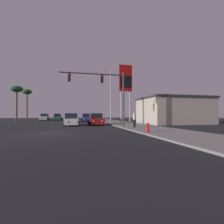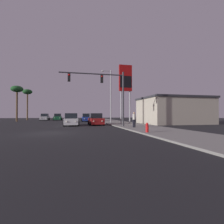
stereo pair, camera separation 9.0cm
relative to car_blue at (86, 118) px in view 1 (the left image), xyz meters
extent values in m
plane|color=black|center=(-4.68, -21.92, -0.76)|extent=(120.00, 120.00, 0.00)
cube|color=gray|center=(4.82, -11.92, -0.70)|extent=(5.00, 60.00, 0.12)
cube|color=#B2A893|center=(13.32, -11.48, 1.24)|extent=(10.00, 8.00, 4.00)
cube|color=#2D2D33|center=(13.32, -11.48, 3.39)|extent=(10.30, 8.30, 0.30)
cube|color=navy|center=(0.00, -0.04, -0.18)|extent=(1.88, 4.24, 0.80)
cube|color=black|center=(0.00, 0.11, 0.57)|extent=(1.64, 2.03, 0.70)
cylinder|color=black|center=(-0.90, -1.34, -0.44)|extent=(0.24, 0.64, 0.64)
cylinder|color=black|center=(0.90, -1.34, -0.44)|extent=(0.24, 0.64, 0.64)
cylinder|color=black|center=(-0.90, 1.27, -0.44)|extent=(0.24, 0.64, 0.64)
cylinder|color=black|center=(0.90, 1.27, -0.44)|extent=(0.24, 0.64, 0.64)
sphere|color=#F2EACC|center=(-0.56, -2.16, -0.13)|extent=(0.18, 0.18, 0.18)
sphere|color=#F2EACC|center=(0.56, -2.16, -0.13)|extent=(0.18, 0.18, 0.18)
cube|color=#195933|center=(-6.50, 9.32, -0.18)|extent=(1.86, 4.23, 0.80)
cube|color=black|center=(-6.50, 9.47, 0.57)|extent=(1.63, 2.02, 0.70)
cylinder|color=black|center=(-7.40, 8.02, -0.44)|extent=(0.24, 0.64, 0.64)
cylinder|color=black|center=(-5.60, 8.02, -0.44)|extent=(0.24, 0.64, 0.64)
cylinder|color=black|center=(-7.40, 10.62, -0.44)|extent=(0.24, 0.64, 0.64)
cylinder|color=black|center=(-5.60, 10.62, -0.44)|extent=(0.24, 0.64, 0.64)
sphere|color=#F2EACC|center=(-7.06, 7.20, -0.13)|extent=(0.18, 0.18, 0.18)
sphere|color=#F2EACC|center=(-5.94, 7.20, -0.13)|extent=(0.18, 0.18, 0.18)
cube|color=silver|center=(-3.07, -12.73, -0.18)|extent=(1.87, 4.23, 0.80)
cube|color=black|center=(-3.07, -12.58, 0.57)|extent=(1.64, 2.03, 0.70)
cylinder|color=black|center=(-3.97, -14.03, -0.44)|extent=(0.24, 0.64, 0.64)
cylinder|color=black|center=(-2.17, -14.03, -0.44)|extent=(0.24, 0.64, 0.64)
cylinder|color=black|center=(-3.97, -11.43, -0.44)|extent=(0.24, 0.64, 0.64)
cylinder|color=black|center=(-2.17, -11.43, -0.44)|extent=(0.24, 0.64, 0.64)
sphere|color=#F2EACC|center=(-3.63, -14.85, -0.13)|extent=(0.18, 0.18, 0.18)
sphere|color=#F2EACC|center=(-2.52, -14.85, -0.13)|extent=(0.18, 0.18, 0.18)
cube|color=#B7B7BC|center=(-9.66, 9.63, -0.18)|extent=(1.91, 4.24, 0.80)
cube|color=black|center=(-9.66, 9.78, 0.57)|extent=(1.65, 2.04, 0.70)
cylinder|color=black|center=(-10.56, 8.33, -0.44)|extent=(0.24, 0.64, 0.64)
cylinder|color=black|center=(-8.76, 8.33, -0.44)|extent=(0.24, 0.64, 0.64)
cylinder|color=black|center=(-10.56, 10.94, -0.44)|extent=(0.24, 0.64, 0.64)
cylinder|color=black|center=(-8.76, 10.94, -0.44)|extent=(0.24, 0.64, 0.64)
sphere|color=#F2EACC|center=(-10.22, 7.51, -0.13)|extent=(0.18, 0.18, 0.18)
sphere|color=#F2EACC|center=(-9.10, 7.51, -0.13)|extent=(0.18, 0.18, 0.18)
cube|color=maroon|center=(0.37, -12.24, -0.18)|extent=(1.85, 4.22, 0.80)
cube|color=black|center=(0.37, -12.09, 0.57)|extent=(1.62, 2.02, 0.70)
cylinder|color=black|center=(-0.53, -13.54, -0.44)|extent=(0.24, 0.64, 0.64)
cylinder|color=black|center=(1.27, -13.54, -0.44)|extent=(0.24, 0.64, 0.64)
cylinder|color=black|center=(-0.53, -10.94, -0.44)|extent=(0.24, 0.64, 0.64)
cylinder|color=black|center=(1.27, -10.94, -0.44)|extent=(0.24, 0.64, 0.64)
sphere|color=#F2EACC|center=(-0.19, -14.36, -0.13)|extent=(0.18, 0.18, 0.18)
sphere|color=#F2EACC|center=(0.92, -14.36, -0.13)|extent=(0.18, 0.18, 0.18)
cylinder|color=#38383D|center=(3.00, -17.11, 2.61)|extent=(0.20, 0.20, 6.50)
cylinder|color=#38383D|center=(-0.71, -17.11, 5.46)|extent=(7.43, 0.14, 0.14)
cube|color=black|center=(0.40, -17.11, 4.91)|extent=(0.30, 0.24, 0.90)
sphere|color=red|center=(0.40, -17.25, 5.18)|extent=(0.20, 0.20, 0.20)
cube|color=black|center=(-3.31, -17.11, 4.91)|extent=(0.30, 0.24, 0.90)
sphere|color=red|center=(-3.31, -17.25, 5.18)|extent=(0.20, 0.20, 0.20)
cylinder|color=#99999E|center=(3.53, -7.91, 3.86)|extent=(0.18, 0.18, 9.00)
cylinder|color=#99999E|center=(2.83, -7.91, 8.21)|extent=(1.40, 0.10, 0.10)
ellipsoid|color=silver|center=(2.13, -7.91, 8.16)|extent=(0.50, 0.24, 0.20)
cylinder|color=#99999E|center=(4.34, -11.50, 1.86)|extent=(0.20, 0.20, 5.00)
cylinder|color=#99999E|center=(5.74, -11.50, 1.86)|extent=(0.20, 0.20, 5.00)
cube|color=#990C0C|center=(5.04, -11.50, 6.36)|extent=(2.00, 0.40, 4.00)
cube|color=black|center=(5.04, -11.71, 5.76)|extent=(1.80, 0.03, 1.80)
cylinder|color=red|center=(2.87, -24.21, -0.34)|extent=(0.24, 0.24, 0.60)
sphere|color=red|center=(2.87, -24.21, 0.02)|extent=(0.20, 0.20, 0.20)
cylinder|color=red|center=(2.87, -24.38, -0.31)|extent=(0.08, 0.10, 0.08)
cylinder|color=#23232D|center=(3.52, -19.19, -0.22)|extent=(0.16, 0.16, 0.85)
cylinder|color=#23232D|center=(3.70, -19.19, -0.22)|extent=(0.16, 0.16, 0.85)
cylinder|color=beige|center=(3.61, -19.19, 0.51)|extent=(0.32, 0.32, 0.60)
sphere|color=tan|center=(3.61, -19.19, 0.92)|extent=(0.22, 0.22, 0.22)
cylinder|color=brown|center=(-14.33, 12.08, 2.69)|extent=(0.36, 0.36, 6.91)
ellipsoid|color=#1E5123|center=(-14.33, 12.08, 6.63)|extent=(2.40, 2.40, 1.32)
cylinder|color=brown|center=(-14.01, 2.08, 2.36)|extent=(0.36, 0.36, 6.25)
ellipsoid|color=#1E5123|center=(-14.01, 2.08, 5.97)|extent=(2.40, 2.40, 1.32)
camera|label=1|loc=(-3.09, -37.15, 0.81)|focal=28.00mm
camera|label=2|loc=(-3.00, -37.17, 0.81)|focal=28.00mm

